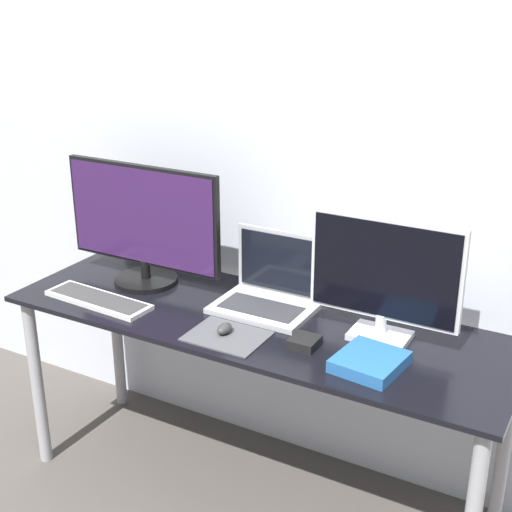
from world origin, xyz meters
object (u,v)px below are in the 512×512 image
Objects in this scene: monitor_right at (384,276)px; book at (370,362)px; laptop at (270,289)px; keyboard at (98,300)px; mouse at (224,329)px; monitor_left at (143,225)px; power_brick at (305,342)px.

book is (0.04, -0.19, -0.20)m from monitor_right.
monitor_right is 0.45m from laptop.
laptop is 1.55× the size of book.
laptop is (-0.42, 0.05, -0.15)m from monitor_right.
monitor_right reaches higher than keyboard.
laptop is 0.52m from book.
mouse and book have the same top height.
monitor_left is 7.31× the size of power_brick.
power_brick is at bearing 4.21° from keyboard.
monitor_right is 1.16× the size of keyboard.
book is at bearing -79.21° from monitor_right.
laptop is at bearing 152.36° from book.
keyboard is (-0.04, -0.23, -0.22)m from monitor_left.
keyboard is at bearing -153.21° from laptop.
keyboard is (-0.97, -0.23, -0.21)m from monitor_right.
book is (0.46, -0.24, -0.04)m from laptop.
laptop is 0.61m from keyboard.
power_brick is at bearing 174.01° from book.
monitor_left is 9.91× the size of mouse.
keyboard is 4.74× the size of power_brick.
monitor_left reaches higher than keyboard.
monitor_left is at bearing 80.04° from keyboard.
book is (0.97, -0.19, -0.21)m from monitor_left.
laptop is 5.16× the size of mouse.
monitor_left is at bearing 168.71° from book.
monitor_right is 2.22× the size of book.
monitor_left reaches higher than power_brick.
monitor_left is 1.54× the size of keyboard.
power_brick is (0.74, -0.17, -0.21)m from monitor_left.
mouse is at bearing -176.65° from book.
power_brick is (-0.19, -0.17, -0.20)m from monitor_right.
laptop is 0.33m from power_brick.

